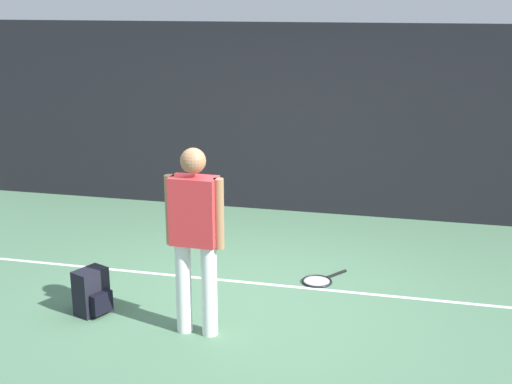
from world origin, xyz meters
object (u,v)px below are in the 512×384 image
(tennis_racket, at_px, (319,281))
(backpack, at_px, (92,293))
(tennis_ball_near_player, at_px, (101,292))
(water_bottle, at_px, (204,211))
(tennis_player, at_px, (195,231))

(tennis_racket, distance_m, backpack, 2.35)
(tennis_ball_near_player, distance_m, water_bottle, 2.54)
(tennis_player, height_order, tennis_ball_near_player, tennis_player)
(tennis_racket, height_order, backpack, backpack)
(tennis_ball_near_player, height_order, water_bottle, water_bottle)
(backpack, xyz_separation_m, water_bottle, (0.19, 2.90, -0.08))
(tennis_player, bearing_deg, water_bottle, 108.13)
(tennis_ball_near_player, bearing_deg, water_bottle, 83.16)
(backpack, distance_m, tennis_ball_near_player, 0.43)
(tennis_racket, relative_size, water_bottle, 2.24)
(tennis_ball_near_player, relative_size, water_bottle, 0.25)
(water_bottle, bearing_deg, backpack, -93.82)
(backpack, bearing_deg, tennis_ball_near_player, 39.60)
(tennis_player, distance_m, water_bottle, 3.28)
(tennis_racket, distance_m, tennis_ball_near_player, 2.27)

